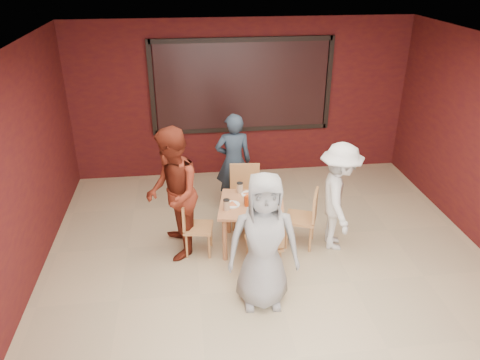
{
  "coord_description": "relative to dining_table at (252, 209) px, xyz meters",
  "views": [
    {
      "loc": [
        -1.03,
        -4.54,
        3.75
      ],
      "look_at": [
        -0.35,
        0.96,
        1.05
      ],
      "focal_mm": 35.0,
      "sensor_mm": 36.0,
      "label": 1
    }
  ],
  "objects": [
    {
      "name": "floor",
      "position": [
        0.19,
        -0.96,
        -0.61
      ],
      "size": [
        7.0,
        7.0,
        0.0
      ],
      "primitive_type": "plane",
      "color": "tan",
      "rests_on": "ground"
    },
    {
      "name": "window_blinds",
      "position": [
        0.19,
        2.49,
        1.04
      ],
      "size": [
        3.0,
        0.02,
        1.5
      ],
      "primitive_type": "cube",
      "color": "black"
    },
    {
      "name": "dining_table",
      "position": [
        0.0,
        0.0,
        0.0
      ],
      "size": [
        1.0,
        1.0,
        0.83
      ],
      "color": "#B37449",
      "rests_on": "floor"
    },
    {
      "name": "chair_front",
      "position": [
        0.07,
        -0.67,
        -0.11
      ],
      "size": [
        0.44,
        0.44,
        0.89
      ],
      "color": "#C4814C",
      "rests_on": "floor"
    },
    {
      "name": "chair_back",
      "position": [
        0.0,
        0.68,
        -0.08
      ],
      "size": [
        0.48,
        0.48,
        0.92
      ],
      "color": "#C4814C",
      "rests_on": "floor"
    },
    {
      "name": "chair_left",
      "position": [
        -0.8,
        -0.04,
        -0.16
      ],
      "size": [
        0.43,
        0.43,
        0.78
      ],
      "color": "#C4814C",
      "rests_on": "floor"
    },
    {
      "name": "chair_right",
      "position": [
        0.76,
        -0.05,
        -0.13
      ],
      "size": [
        0.53,
        0.53,
        0.84
      ],
      "color": "#C4814C",
      "rests_on": "floor"
    },
    {
      "name": "diner_front",
      "position": [
        -0.04,
        -1.16,
        0.23
      ],
      "size": [
        0.85,
        0.59,
        1.67
      ],
      "primitive_type": "imported",
      "rotation": [
        0.0,
        0.0,
        -0.07
      ],
      "color": "gray",
      "rests_on": "floor"
    },
    {
      "name": "diner_back",
      "position": [
        -0.11,
        1.2,
        0.18
      ],
      "size": [
        0.58,
        0.39,
        1.58
      ],
      "primitive_type": "imported",
      "rotation": [
        0.0,
        0.0,
        3.16
      ],
      "color": "#293849",
      "rests_on": "floor"
    },
    {
      "name": "diner_left",
      "position": [
        -1.05,
        -0.01,
        0.3
      ],
      "size": [
        0.75,
        0.93,
        1.81
      ],
      "primitive_type": "imported",
      "rotation": [
        0.0,
        0.0,
        -1.49
      ],
      "color": "maroon",
      "rests_on": "floor"
    },
    {
      "name": "diner_right",
      "position": [
        1.17,
        -0.12,
        0.16
      ],
      "size": [
        0.73,
        1.08,
        1.54
      ],
      "primitive_type": "imported",
      "rotation": [
        0.0,
        0.0,
        1.4
      ],
      "color": "silver",
      "rests_on": "floor"
    }
  ]
}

